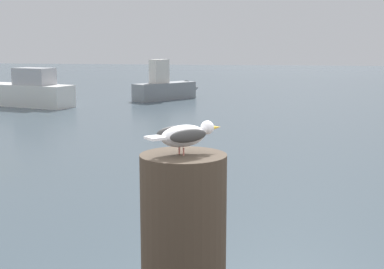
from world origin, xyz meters
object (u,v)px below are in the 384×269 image
boat_white (16,92)px  mooring_post (184,249)px  boat_grey (169,88)px  seagull (184,135)px

boat_white → mooring_post: bearing=-61.1°
mooring_post → boat_grey: size_ratio=0.26×
mooring_post → boat_white: (-10.24, 18.52, -1.05)m
mooring_post → boat_white: bearing=118.9°
seagull → boat_grey: (-4.55, 21.91, -1.63)m
mooring_post → seagull: size_ratio=2.83×
mooring_post → seagull: 0.54m
mooring_post → boat_white: size_ratio=0.17×
boat_grey → boat_white: bearing=-149.1°
mooring_post → seagull: bearing=42.9°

